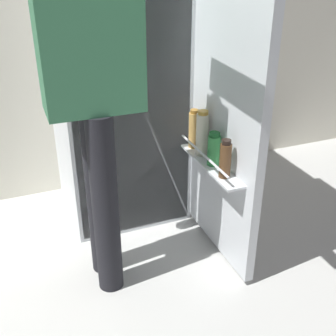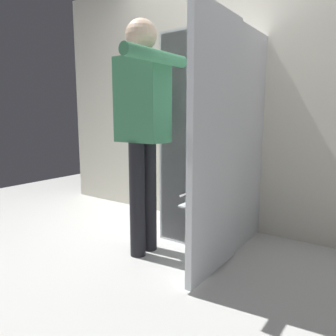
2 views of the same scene
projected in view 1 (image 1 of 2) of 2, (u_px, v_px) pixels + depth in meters
ground_plane at (152, 255)px, 2.35m from camera, size 6.99×6.99×0.00m
refrigerator at (121, 70)px, 2.39m from camera, size 0.72×1.30×1.76m
person at (94, 64)px, 1.72m from camera, size 0.54×0.74×1.78m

